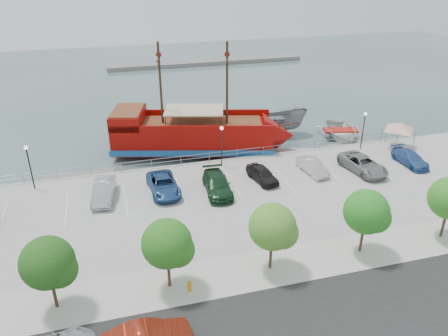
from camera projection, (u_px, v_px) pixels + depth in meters
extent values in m
plane|color=#384D4E|center=(240.00, 206.00, 39.59)|extent=(160.00, 160.00, 0.00)
cube|color=black|center=(323.00, 329.00, 25.32)|extent=(100.00, 8.00, 0.04)
cube|color=#B6B5AD|center=(283.00, 265.00, 30.50)|extent=(100.00, 4.00, 0.05)
cylinder|color=gray|center=(218.00, 152.00, 45.47)|extent=(50.00, 0.06, 0.06)
cylinder|color=gray|center=(218.00, 156.00, 45.64)|extent=(50.00, 0.06, 0.06)
cube|color=slate|center=(207.00, 63.00, 89.32)|extent=(40.00, 3.00, 0.80)
cube|color=#8A0704|center=(193.00, 136.00, 49.20)|extent=(18.34, 9.84, 2.85)
cube|color=#185497|center=(193.00, 143.00, 49.61)|extent=(18.74, 10.24, 0.66)
cone|color=#8A0704|center=(278.00, 135.00, 49.25)|extent=(4.75, 5.98, 5.25)
cube|color=#8A0704|center=(128.00, 117.00, 48.19)|extent=(4.59, 6.14, 1.53)
cube|color=brown|center=(127.00, 110.00, 47.82)|extent=(4.27, 5.66, 0.13)
cube|color=brown|center=(197.00, 123.00, 48.55)|extent=(14.99, 8.35, 0.16)
cube|color=#8A0704|center=(194.00, 113.00, 50.75)|extent=(16.97, 4.76, 0.77)
cube|color=#8A0704|center=(191.00, 129.00, 46.04)|extent=(16.97, 4.76, 0.77)
cylinder|color=#382111|center=(227.00, 84.00, 46.60)|extent=(0.32, 0.32, 8.98)
cylinder|color=#382111|center=(160.00, 84.00, 46.56)|extent=(0.32, 0.32, 8.98)
cylinder|color=#382111|center=(227.00, 58.00, 45.38)|extent=(1.00, 3.21, 0.15)
cylinder|color=#382111|center=(159.00, 59.00, 45.34)|extent=(1.00, 3.21, 0.15)
cube|color=beige|center=(194.00, 110.00, 47.84)|extent=(7.21, 5.67, 0.13)
cylinder|color=#382111|center=(286.00, 125.00, 48.67)|extent=(2.68, 0.88, 0.65)
imported|color=slate|center=(277.00, 124.00, 54.33)|extent=(7.98, 3.80, 2.98)
imported|color=silver|center=(340.00, 133.00, 53.55)|extent=(6.77, 8.34, 1.52)
cube|color=slate|center=(79.00, 178.00, 44.06)|extent=(7.14, 2.23, 0.40)
cube|color=gray|center=(291.00, 153.00, 49.56)|extent=(7.30, 4.11, 0.40)
cube|color=slate|center=(349.00, 146.00, 51.32)|extent=(7.44, 3.44, 0.41)
cylinder|color=slate|center=(381.00, 136.00, 49.31)|extent=(0.07, 0.07, 2.06)
cylinder|color=slate|center=(399.00, 133.00, 50.02)|extent=(0.07, 0.07, 2.06)
cylinder|color=slate|center=(395.00, 144.00, 47.24)|extent=(0.07, 0.07, 2.06)
cylinder|color=slate|center=(414.00, 141.00, 47.96)|extent=(0.07, 0.07, 2.06)
pyramid|color=silver|center=(400.00, 123.00, 47.82)|extent=(4.18, 4.18, 0.84)
cylinder|color=#CA870E|center=(189.00, 287.00, 28.04)|extent=(0.26, 0.26, 0.65)
sphere|color=#CA870E|center=(189.00, 283.00, 27.89)|extent=(0.28, 0.28, 0.28)
cylinder|color=black|center=(31.00, 169.00, 39.59)|extent=(0.12, 0.12, 4.00)
sphere|color=#FFF2CC|center=(26.00, 148.00, 38.66)|extent=(0.36, 0.36, 0.36)
cylinder|color=black|center=(222.00, 148.00, 43.88)|extent=(0.12, 0.12, 4.00)
sphere|color=#FFF2CC|center=(222.00, 128.00, 42.95)|extent=(0.36, 0.36, 0.36)
cylinder|color=black|center=(363.00, 132.00, 47.69)|extent=(0.12, 0.12, 4.00)
sphere|color=#FFF2CC|center=(366.00, 114.00, 46.76)|extent=(0.36, 0.36, 0.36)
cylinder|color=#473321|center=(54.00, 293.00, 26.45)|extent=(0.20, 0.20, 2.20)
sphere|color=#1E4815|center=(47.00, 263.00, 25.43)|extent=(3.20, 3.20, 3.20)
sphere|color=#1E4815|center=(59.00, 270.00, 25.49)|extent=(2.20, 2.20, 2.20)
cylinder|color=#473321|center=(169.00, 273.00, 28.11)|extent=(0.20, 0.20, 2.20)
sphere|color=#245E19|center=(167.00, 244.00, 27.09)|extent=(3.20, 3.20, 3.20)
sphere|color=#245E19|center=(178.00, 250.00, 27.15)|extent=(2.20, 2.20, 2.20)
cylinder|color=#473321|center=(271.00, 255.00, 29.78)|extent=(0.20, 0.20, 2.20)
sphere|color=#447727|center=(272.00, 227.00, 28.76)|extent=(3.20, 3.20, 3.20)
sphere|color=#447727|center=(282.00, 233.00, 28.82)|extent=(2.20, 2.20, 2.20)
cylinder|color=#473321|center=(362.00, 239.00, 31.45)|extent=(0.20, 0.20, 2.20)
sphere|color=#226C1D|center=(366.00, 212.00, 30.43)|extent=(3.20, 3.20, 3.20)
sphere|color=#226C1D|center=(375.00, 218.00, 30.49)|extent=(2.20, 2.20, 2.20)
cylinder|color=#473321|center=(443.00, 224.00, 33.12)|extent=(0.20, 0.20, 2.20)
imported|color=#A1A9B6|center=(104.00, 191.00, 38.40)|extent=(2.40, 5.03, 1.59)
imported|color=navy|center=(164.00, 185.00, 39.49)|extent=(2.79, 5.49, 1.49)
imported|color=#163A1F|center=(217.00, 184.00, 39.48)|extent=(2.51, 5.52, 1.57)
imported|color=black|center=(262.00, 174.00, 41.49)|extent=(2.44, 4.41, 1.42)
imported|color=beige|center=(313.00, 166.00, 43.06)|extent=(1.94, 4.29, 1.37)
imported|color=gray|center=(363.00, 164.00, 43.28)|extent=(3.41, 5.91, 1.55)
imported|color=#2F5898|center=(410.00, 158.00, 44.76)|extent=(2.02, 4.68, 1.34)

